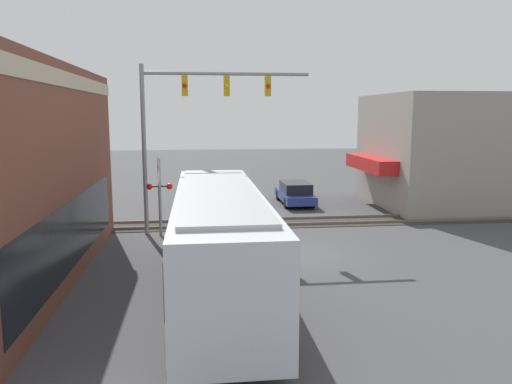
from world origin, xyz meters
TOP-DOWN VIEW (x-y plane):
  - ground_plane at (0.00, 0.00)m, footprint 120.00×120.00m
  - shop_building at (10.06, -12.09)m, footprint 8.72×10.45m
  - city_bus at (-3.91, 2.80)m, footprint 11.93×2.59m
  - traffic_signal_gantry at (4.37, 3.59)m, footprint 0.42×7.67m
  - crossing_signal at (3.94, 5.14)m, footprint 1.41×1.18m
  - rail_track_near at (6.00, 0.00)m, footprint 2.60×60.00m
  - parked_car_blue at (11.32, -2.60)m, footprint 4.78×1.82m
  - pedestrian_near_bus at (-2.78, 1.09)m, footprint 0.34×0.34m

SIDE VIEW (x-z plane):
  - ground_plane at x=0.00m, z-range 0.00..0.00m
  - rail_track_near at x=6.00m, z-range -0.05..0.10m
  - parked_car_blue at x=11.32m, z-range -0.04..1.34m
  - pedestrian_near_bus at x=-2.78m, z-range 0.02..1.74m
  - city_bus at x=-3.91m, z-range 0.17..3.50m
  - crossing_signal at x=3.94m, z-range 0.39..4.20m
  - shop_building at x=10.06m, z-range -0.01..6.70m
  - traffic_signal_gantry at x=4.37m, z-range 1.85..9.61m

